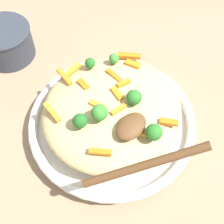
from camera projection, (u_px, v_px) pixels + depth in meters
ground_plane at (112, 129)px, 0.59m from camera, size 2.40×2.40×0.00m
serving_bowl at (112, 123)px, 0.57m from camera, size 0.31×0.31×0.04m
pasta_mound at (112, 110)px, 0.54m from camera, size 0.25×0.24×0.06m
carrot_piece_0 at (119, 110)px, 0.50m from camera, size 0.03×0.01×0.01m
carrot_piece_1 at (124, 83)px, 0.53m from camera, size 0.03×0.02×0.01m
carrot_piece_2 at (98, 106)px, 0.50m from camera, size 0.01×0.03×0.01m
carrot_piece_3 at (64, 77)px, 0.54m from camera, size 0.02×0.04×0.01m
carrot_piece_4 at (52, 112)px, 0.50m from camera, size 0.02×0.04×0.01m
carrot_piece_5 at (100, 152)px, 0.46m from camera, size 0.03×0.03×0.01m
carrot_piece_6 at (118, 94)px, 0.51m from camera, size 0.02×0.03×0.01m
carrot_piece_7 at (114, 75)px, 0.54m from camera, size 0.01×0.03×0.01m
carrot_piece_8 at (73, 70)px, 0.55m from camera, size 0.03×0.01×0.01m
carrot_piece_9 at (136, 130)px, 0.48m from camera, size 0.02×0.04×0.01m
carrot_piece_10 at (83, 84)px, 0.53m from camera, size 0.01×0.03×0.01m
carrot_piece_11 at (169, 122)px, 0.49m from camera, size 0.02×0.03×0.01m
carrot_piece_12 at (133, 64)px, 0.56m from camera, size 0.02×0.03×0.01m
carrot_piece_13 at (129, 56)px, 0.57m from camera, size 0.03×0.04×0.01m
broccoli_floret_0 at (100, 113)px, 0.48m from camera, size 0.03×0.03×0.03m
broccoli_floret_1 at (154, 132)px, 0.46m from camera, size 0.03×0.03×0.03m
broccoli_floret_2 at (134, 97)px, 0.49m from camera, size 0.03×0.03×0.03m
broccoli_floret_3 at (90, 63)px, 0.55m from camera, size 0.02×0.02×0.02m
broccoli_floret_4 at (80, 121)px, 0.47m from camera, size 0.02×0.02×0.03m
broccoli_floret_5 at (114, 59)px, 0.55m from camera, size 0.02×0.02×0.02m
serving_spoon at (135, 140)px, 0.45m from camera, size 0.15×0.14×0.08m
companion_bowl at (5, 41)px, 0.66m from camera, size 0.12×0.12×0.07m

